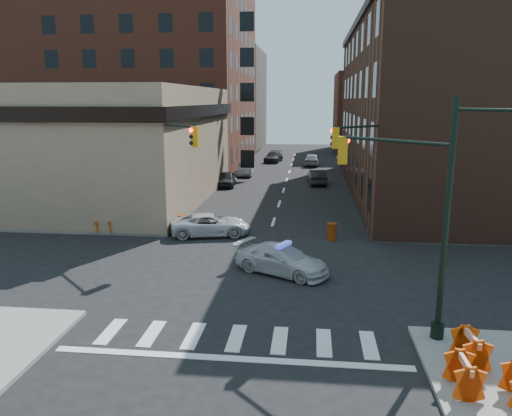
% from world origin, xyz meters
% --- Properties ---
extents(ground, '(140.00, 140.00, 0.00)m').
position_xyz_m(ground, '(0.00, 0.00, 0.00)').
color(ground, black).
rests_on(ground, ground).
extents(sidewalk_nw, '(34.00, 54.50, 0.15)m').
position_xyz_m(sidewalk_nw, '(-23.00, 32.75, 0.07)').
color(sidewalk_nw, gray).
rests_on(sidewalk_nw, ground).
extents(sidewalk_ne, '(34.00, 54.50, 0.15)m').
position_xyz_m(sidewalk_ne, '(23.00, 32.75, 0.07)').
color(sidewalk_ne, gray).
rests_on(sidewalk_ne, ground).
extents(bank_building, '(22.00, 22.00, 9.00)m').
position_xyz_m(bank_building, '(-17.00, 16.50, 4.50)').
color(bank_building, '#947A61').
rests_on(bank_building, ground).
extents(apartment_block, '(25.00, 25.00, 24.00)m').
position_xyz_m(apartment_block, '(-18.50, 40.00, 12.00)').
color(apartment_block, brown).
rests_on(apartment_block, ground).
extents(commercial_row_ne, '(14.00, 34.00, 14.00)m').
position_xyz_m(commercial_row_ne, '(13.00, 22.50, 7.00)').
color(commercial_row_ne, '#4A2B1D').
rests_on(commercial_row_ne, ground).
extents(filler_nw, '(20.00, 18.00, 16.00)m').
position_xyz_m(filler_nw, '(-16.00, 62.00, 8.00)').
color(filler_nw, brown).
rests_on(filler_nw, ground).
extents(filler_ne, '(16.00, 16.00, 12.00)m').
position_xyz_m(filler_ne, '(14.00, 58.00, 6.00)').
color(filler_ne, brown).
rests_on(filler_ne, ground).
extents(signal_pole_se, '(5.40, 5.27, 8.00)m').
position_xyz_m(signal_pole_se, '(6.04, -5.52, 4.61)').
color(signal_pole_se, black).
rests_on(signal_pole_se, sidewalk_se).
extents(signal_pole_nw, '(3.58, 3.67, 8.00)m').
position_xyz_m(signal_pole_nw, '(-5.85, 5.34, 4.34)').
color(signal_pole_nw, black).
rests_on(signal_pole_nw, sidewalk_nw).
extents(signal_pole_ne, '(3.67, 3.58, 8.00)m').
position_xyz_m(signal_pole_ne, '(5.84, 5.35, 4.34)').
color(signal_pole_ne, black).
rests_on(signal_pole_ne, sidewalk_ne).
extents(tree_ne_near, '(3.00, 3.00, 4.85)m').
position_xyz_m(tree_ne_near, '(7.50, 26.00, 3.49)').
color(tree_ne_near, black).
rests_on(tree_ne_near, sidewalk_ne).
extents(tree_ne_far, '(3.00, 3.00, 4.85)m').
position_xyz_m(tree_ne_far, '(7.50, 34.00, 3.49)').
color(tree_ne_far, black).
rests_on(tree_ne_far, sidewalk_ne).
extents(police_car, '(4.98, 3.80, 1.34)m').
position_xyz_m(police_car, '(1.17, -0.03, 0.67)').
color(police_car, '#BCBBC0').
rests_on(police_car, ground).
extents(pickup, '(5.13, 3.22, 1.32)m').
position_xyz_m(pickup, '(-3.50, 6.23, 0.66)').
color(pickup, '#BCBDC0').
rests_on(pickup, ground).
extents(parked_car_wnear, '(1.87, 4.10, 1.36)m').
position_xyz_m(parked_car_wnear, '(-5.50, 23.62, 0.68)').
color(parked_car_wnear, black).
rests_on(parked_car_wnear, ground).
extents(parked_car_wfar, '(1.74, 4.49, 1.46)m').
position_xyz_m(parked_car_wfar, '(-4.59, 30.67, 0.73)').
color(parked_car_wfar, gray).
rests_on(parked_car_wfar, ground).
extents(parked_car_wdeep, '(2.46, 4.89, 1.36)m').
position_xyz_m(parked_car_wdeep, '(-2.50, 42.79, 0.68)').
color(parked_car_wdeep, black).
rests_on(parked_car_wdeep, ground).
extents(parked_car_enear, '(1.90, 4.47, 1.43)m').
position_xyz_m(parked_car_enear, '(3.04, 25.76, 0.72)').
color(parked_car_enear, black).
rests_on(parked_car_enear, ground).
extents(parked_car_efar, '(1.90, 4.51, 1.52)m').
position_xyz_m(parked_car_efar, '(2.50, 39.68, 0.76)').
color(parked_car_efar, '#93959B').
rests_on(parked_car_efar, ground).
extents(pedestrian_a, '(0.74, 0.62, 1.73)m').
position_xyz_m(pedestrian_a, '(-9.54, 8.61, 1.02)').
color(pedestrian_a, black).
rests_on(pedestrian_a, sidewalk_nw).
extents(pedestrian_b, '(0.93, 0.81, 1.62)m').
position_xyz_m(pedestrian_b, '(-9.89, 6.00, 0.96)').
color(pedestrian_b, black).
rests_on(pedestrian_b, sidewalk_nw).
extents(pedestrian_c, '(1.23, 1.06, 1.98)m').
position_xyz_m(pedestrian_c, '(-13.00, 8.71, 1.14)').
color(pedestrian_c, '#212331').
rests_on(pedestrian_c, sidewalk_nw).
extents(barrel_road, '(0.74, 0.74, 1.01)m').
position_xyz_m(barrel_road, '(3.72, 6.00, 0.51)').
color(barrel_road, '#E53F0A').
rests_on(barrel_road, ground).
extents(barrel_bank, '(0.67, 0.67, 1.00)m').
position_xyz_m(barrel_bank, '(-5.50, 7.09, 0.50)').
color(barrel_bank, '#D05B09').
rests_on(barrel_bank, ground).
extents(barricade_se_a, '(0.77, 1.39, 1.00)m').
position_xyz_m(barricade_se_a, '(7.36, -8.00, 0.65)').
color(barricade_se_a, '#E5510A').
rests_on(barricade_se_a, sidewalk_se).
extents(barricade_se_b, '(0.67, 1.30, 0.97)m').
position_xyz_m(barricade_se_b, '(6.74, -9.50, 0.63)').
color(barricade_se_b, '#DD630A').
rests_on(barricade_se_b, sidewalk_se).
extents(barricade_nw_a, '(1.27, 0.65, 0.95)m').
position_xyz_m(barricade_nw_a, '(-8.41, 7.80, 0.62)').
color(barricade_nw_a, '#EE410B').
rests_on(barricade_nw_a, sidewalk_nw).
extents(barricade_nw_b, '(1.12, 0.58, 0.83)m').
position_xyz_m(barricade_nw_b, '(-9.97, 5.70, 0.56)').
color(barricade_nw_b, '#C25F09').
rests_on(barricade_nw_b, sidewalk_nw).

